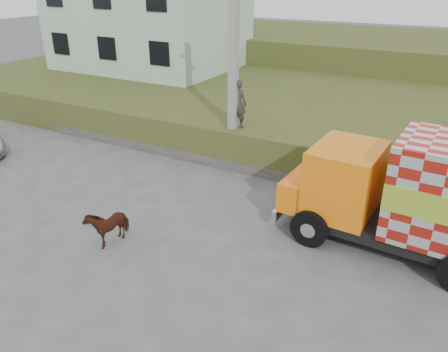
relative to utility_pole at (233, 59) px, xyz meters
The scene contains 9 objects.
ground 6.23m from the utility_pole, 77.74° to the right, with size 120.00×120.00×0.00m, color #474749.
embankment 6.42m from the utility_pole, 79.51° to the left, with size 40.00×12.00×1.50m, color #314B19.
embankment_far 17.62m from the utility_pole, 86.71° to the left, with size 40.00×12.00×3.00m, color #314B19.
retaining_strip 4.02m from the utility_pole, 158.20° to the right, with size 16.00×0.50×0.40m, color #595651.
building 13.07m from the utility_pole, 139.97° to the left, with size 10.00×8.00×6.00m, color #A4BFA3.
utility_pole is the anchor object (origin of this frame).
cargo_truck 8.38m from the utility_pole, 21.95° to the right, with size 7.45×2.93×3.27m.
cow 7.36m from the utility_pole, 94.95° to the right, with size 0.57×1.26×1.06m, color #33130C.
pedestrian 1.67m from the utility_pole, 62.31° to the left, with size 0.67×0.44×1.83m, color #2C2927.
Camera 1 is at (6.23, -9.41, 6.89)m, focal length 35.00 mm.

